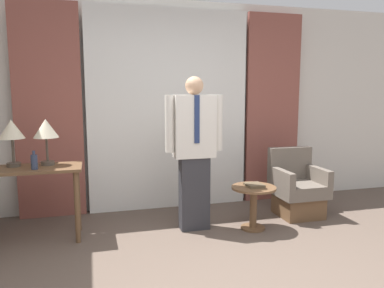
{
  "coord_description": "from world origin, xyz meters",
  "views": [
    {
      "loc": [
        -0.99,
        -2.23,
        1.54
      ],
      "look_at": [
        0.03,
        1.52,
        0.99
      ],
      "focal_mm": 35.0,
      "sensor_mm": 36.0,
      "label": 1
    }
  ],
  "objects": [
    {
      "name": "side_table",
      "position": [
        0.73,
        1.48,
        0.33
      ],
      "size": [
        0.49,
        0.49,
        0.49
      ],
      "color": "brown",
      "rests_on": "ground_plane"
    },
    {
      "name": "bottle_by_lamp",
      "position": [
        -1.54,
        1.67,
        0.85
      ],
      "size": [
        0.06,
        0.06,
        0.19
      ],
      "color": "#2D3851",
      "rests_on": "desk"
    },
    {
      "name": "book",
      "position": [
        0.74,
        1.49,
        0.5
      ],
      "size": [
        0.18,
        0.21,
        0.03
      ],
      "color": "brown",
      "rests_on": "side_table"
    },
    {
      "name": "person",
      "position": [
        0.09,
        1.67,
        0.92
      ],
      "size": [
        0.65,
        0.21,
        1.7
      ],
      "color": "#2D2D33",
      "rests_on": "ground_plane"
    },
    {
      "name": "wall_back",
      "position": [
        0.0,
        2.67,
        1.35
      ],
      "size": [
        10.0,
        0.06,
        2.7
      ],
      "color": "silver",
      "rests_on": "ground_plane"
    },
    {
      "name": "curtain_sheer_center",
      "position": [
        0.0,
        2.54,
        1.29
      ],
      "size": [
        2.09,
        0.06,
        2.58
      ],
      "color": "white",
      "rests_on": "ground_plane"
    },
    {
      "name": "curtain_drape_left",
      "position": [
        -1.47,
        2.54,
        1.29
      ],
      "size": [
        0.78,
        0.06,
        2.58
      ],
      "color": "brown",
      "rests_on": "ground_plane"
    },
    {
      "name": "table_lamp_left",
      "position": [
        -1.77,
        1.87,
        1.13
      ],
      "size": [
        0.25,
        0.25,
        0.48
      ],
      "color": "#4C4238",
      "rests_on": "desk"
    },
    {
      "name": "table_lamp_right",
      "position": [
        -1.44,
        1.87,
        1.13
      ],
      "size": [
        0.25,
        0.25,
        0.48
      ],
      "color": "#4C4238",
      "rests_on": "desk"
    },
    {
      "name": "curtain_drape_right",
      "position": [
        1.47,
        2.54,
        1.29
      ],
      "size": [
        0.78,
        0.06,
        2.58
      ],
      "color": "brown",
      "rests_on": "ground_plane"
    },
    {
      "name": "desk",
      "position": [
        -1.6,
        1.78,
        0.63
      ],
      "size": [
        1.01,
        0.47,
        0.77
      ],
      "color": "brown",
      "rests_on": "ground_plane"
    },
    {
      "name": "armchair",
      "position": [
        1.46,
        1.79,
        0.32
      ],
      "size": [
        0.58,
        0.57,
        0.83
      ],
      "color": "brown",
      "rests_on": "ground_plane"
    }
  ]
}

